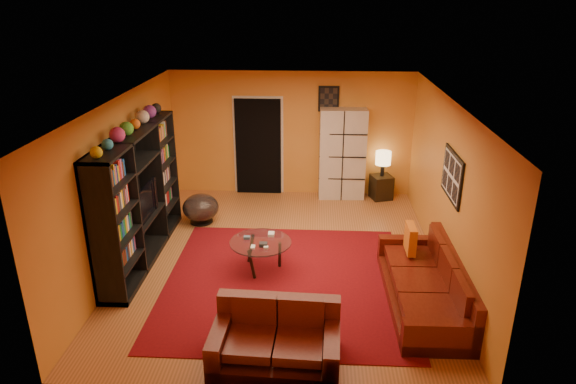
# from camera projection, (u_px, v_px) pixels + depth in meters

# --- Properties ---
(floor) EXTENTS (6.00, 6.00, 0.00)m
(floor) POSITION_uv_depth(u_px,v_px,m) (283.00, 259.00, 8.38)
(floor) COLOR #995B2F
(floor) RESTS_ON ground
(ceiling) EXTENTS (6.00, 6.00, 0.00)m
(ceiling) POSITION_uv_depth(u_px,v_px,m) (282.00, 101.00, 7.43)
(ceiling) COLOR white
(ceiling) RESTS_ON wall_back
(wall_back) EXTENTS (6.00, 0.00, 6.00)m
(wall_back) POSITION_uv_depth(u_px,v_px,m) (292.00, 134.00, 10.69)
(wall_back) COLOR orange
(wall_back) RESTS_ON floor
(wall_front) EXTENTS (6.00, 0.00, 6.00)m
(wall_front) POSITION_uv_depth(u_px,v_px,m) (263.00, 290.00, 5.12)
(wall_front) COLOR orange
(wall_front) RESTS_ON floor
(wall_left) EXTENTS (0.00, 6.00, 6.00)m
(wall_left) POSITION_uv_depth(u_px,v_px,m) (123.00, 182.00, 8.03)
(wall_left) COLOR orange
(wall_left) RESTS_ON floor
(wall_right) EXTENTS (0.00, 6.00, 6.00)m
(wall_right) POSITION_uv_depth(u_px,v_px,m) (446.00, 188.00, 7.78)
(wall_right) COLOR orange
(wall_right) RESTS_ON floor
(rug) EXTENTS (3.60, 3.60, 0.01)m
(rug) POSITION_uv_depth(u_px,v_px,m) (286.00, 281.00, 7.72)
(rug) COLOR #5C0A11
(rug) RESTS_ON floor
(doorway) EXTENTS (0.95, 0.10, 2.04)m
(doorway) POSITION_uv_depth(u_px,v_px,m) (258.00, 147.00, 10.80)
(doorway) COLOR black
(doorway) RESTS_ON floor
(wall_art_right) EXTENTS (0.03, 1.00, 0.70)m
(wall_art_right) POSITION_uv_depth(u_px,v_px,m) (452.00, 176.00, 7.39)
(wall_art_right) COLOR black
(wall_art_right) RESTS_ON wall_right
(wall_art_back) EXTENTS (0.42, 0.03, 0.52)m
(wall_art_back) POSITION_uv_depth(u_px,v_px,m) (329.00, 99.00, 10.36)
(wall_art_back) COLOR black
(wall_art_back) RESTS_ON wall_back
(entertainment_unit) EXTENTS (0.45, 3.00, 2.10)m
(entertainment_unit) POSITION_uv_depth(u_px,v_px,m) (139.00, 197.00, 8.11)
(entertainment_unit) COLOR black
(entertainment_unit) RESTS_ON floor
(tv) EXTENTS (0.93, 0.12, 0.53)m
(tv) POSITION_uv_depth(u_px,v_px,m) (141.00, 203.00, 8.05)
(tv) COLOR black
(tv) RESTS_ON entertainment_unit
(sofa) EXTENTS (1.02, 2.42, 0.85)m
(sofa) POSITION_uv_depth(u_px,v_px,m) (431.00, 285.00, 7.12)
(sofa) COLOR #4C110A
(sofa) RESTS_ON rug
(loveseat) EXTENTS (1.52, 0.96, 0.85)m
(loveseat) POSITION_uv_depth(u_px,v_px,m) (276.00, 338.00, 6.03)
(loveseat) COLOR #4C110A
(loveseat) RESTS_ON rug
(throw_pillow) EXTENTS (0.12, 0.42, 0.42)m
(throw_pillow) POSITION_uv_depth(u_px,v_px,m) (410.00, 239.00, 7.67)
(throw_pillow) COLOR orange
(throw_pillow) RESTS_ON sofa
(coffee_table) EXTENTS (0.96, 0.96, 0.48)m
(coffee_table) POSITION_uv_depth(u_px,v_px,m) (261.00, 244.00, 7.92)
(coffee_table) COLOR silver
(coffee_table) RESTS_ON floor
(storage_cabinet) EXTENTS (0.96, 0.45, 1.89)m
(storage_cabinet) POSITION_uv_depth(u_px,v_px,m) (342.00, 154.00, 10.58)
(storage_cabinet) COLOR beige
(storage_cabinet) RESTS_ON floor
(bowl_chair) EXTENTS (0.68, 0.68, 0.55)m
(bowl_chair) POSITION_uv_depth(u_px,v_px,m) (201.00, 208.00, 9.61)
(bowl_chair) COLOR black
(bowl_chair) RESTS_ON floor
(side_table) EXTENTS (0.50, 0.50, 0.50)m
(side_table) POSITION_uv_depth(u_px,v_px,m) (381.00, 187.00, 10.75)
(side_table) COLOR black
(side_table) RESTS_ON floor
(table_lamp) EXTENTS (0.32, 0.32, 0.53)m
(table_lamp) POSITION_uv_depth(u_px,v_px,m) (383.00, 159.00, 10.52)
(table_lamp) COLOR black
(table_lamp) RESTS_ON side_table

